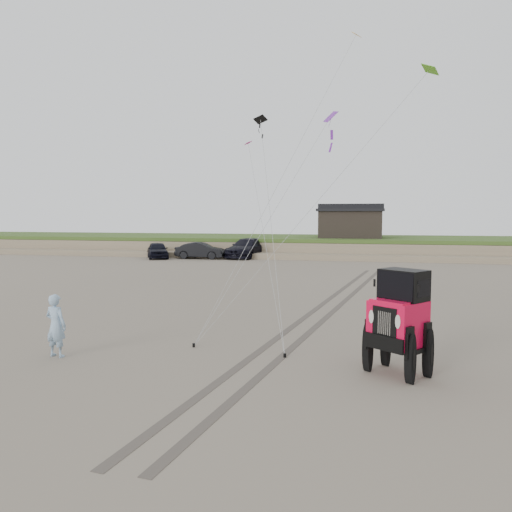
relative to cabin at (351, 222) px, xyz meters
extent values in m
plane|color=#6B6054|center=(-2.00, -37.00, -3.24)|extent=(160.00, 160.00, 0.00)
cube|color=#7A6B54|center=(-2.00, 1.00, -2.54)|extent=(160.00, 12.00, 1.40)
cube|color=#2D4719|center=(-2.00, 1.00, -1.69)|extent=(160.00, 12.00, 0.35)
cube|color=#7A6B54|center=(-2.00, -5.50, -2.99)|extent=(160.00, 3.50, 0.50)
cube|color=black|center=(0.00, 0.00, -0.21)|extent=(6.00, 5.00, 2.60)
cube|color=black|center=(0.00, 0.00, 1.21)|extent=(6.40, 5.40, 0.25)
cube|color=black|center=(0.00, 0.00, 1.59)|extent=(6.40, 1.20, 0.50)
imported|color=black|center=(-17.15, -7.98, -2.49)|extent=(3.58, 4.70, 1.49)
imported|color=black|center=(-13.13, -7.60, -2.50)|extent=(4.53, 1.65, 1.48)
imported|color=black|center=(-9.25, -5.52, -2.34)|extent=(3.62, 6.52, 1.79)
imported|color=#82A5C9|center=(-6.95, -38.31, -2.34)|extent=(0.71, 0.52, 1.79)
cube|color=#D01A83|center=(-3.62, -28.84, 3.94)|extent=(0.42, 0.47, 0.16)
cube|color=#5EC522|center=(3.74, -30.79, 6.11)|extent=(0.73, 0.97, 0.32)
cube|color=orange|center=(0.86, -23.50, 10.05)|extent=(0.55, 0.61, 0.29)
cube|color=#6B1B99|center=(-0.20, -26.23, 5.42)|extent=(0.80, 1.05, 0.71)
cube|color=black|center=(-2.54, -31.34, 4.45)|extent=(0.60, 0.46, 0.31)
cylinder|color=black|center=(-3.51, -36.50, -3.18)|extent=(0.08, 0.08, 0.12)
cylinder|color=black|center=(-0.63, -37.00, -3.18)|extent=(0.08, 0.08, 0.12)
cube|color=#4C443D|center=(-0.40, -29.00, -3.23)|extent=(4.42, 29.74, 0.01)
cube|color=#4C443D|center=(0.40, -29.00, -3.23)|extent=(4.42, 29.74, 0.01)
camera|label=1|loc=(1.55, -50.60, 0.78)|focal=35.00mm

